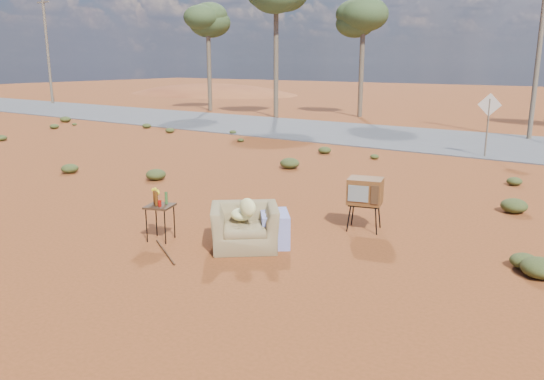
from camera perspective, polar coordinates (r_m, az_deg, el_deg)
The scene contains 13 objects.
ground at distance 9.66m, azimuth -4.02°, elevation -5.97°, with size 140.00×140.00×0.00m, color brown.
highway at distance 23.04m, azimuth 19.98°, elevation 4.85°, with size 140.00×7.00×0.04m, color #565659.
dirt_mound at distance 54.53m, azimuth -6.50°, elevation 10.23°, with size 26.00×18.00×2.00m, color #A15626.
armchair at distance 9.44m, azimuth -2.35°, elevation -3.36°, with size 1.48×1.54×1.03m.
tv_unit at distance 10.45m, azimuth 9.99°, elevation -0.19°, with size 0.76×0.66×1.04m.
side_table at distance 9.98m, azimuth -12.09°, elevation -1.43°, with size 0.59×0.59×0.95m.
rusty_bar at distance 9.47m, azimuth -11.41°, elevation -6.52°, with size 0.03×0.03×1.31m, color #512B15.
road_sign at distance 19.62m, azimuth 22.28°, elevation 7.61°, with size 0.78×0.06×2.19m.
eucalyptus_far_left at distance 36.09m, azimuth -6.92°, elevation 17.92°, with size 3.20×3.20×7.10m.
eucalyptus_near_left at distance 32.22m, azimuth 9.79°, elevation 17.46°, with size 3.20×3.20×6.60m.
utility_pole_west at distance 45.02m, azimuth -23.01°, elevation 13.83°, with size 1.40×0.20×8.00m.
utility_pole_center at distance 24.88m, azimuth 26.91°, elevation 14.37°, with size 1.40×0.20×8.00m.
scrub_patch at distance 13.58m, azimuth 4.86°, elevation 0.44°, with size 17.49×8.07×0.33m.
Camera 1 is at (5.70, -7.08, 3.25)m, focal length 35.00 mm.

